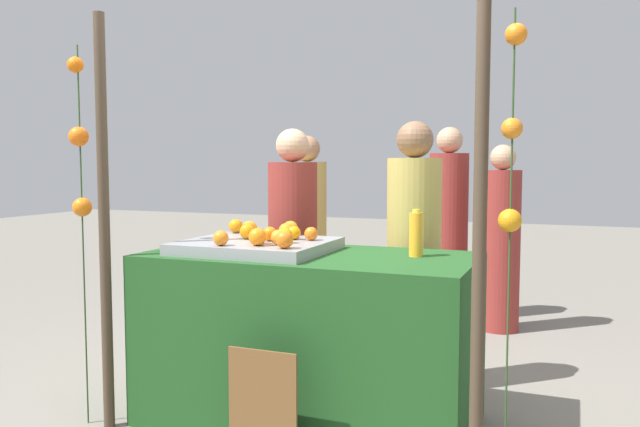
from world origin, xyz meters
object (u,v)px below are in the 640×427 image
at_px(orange_0, 284,235).
at_px(orange_1, 311,234).
at_px(stall_counter, 309,338).
at_px(chalkboard_sign, 263,413).
at_px(juice_bottle, 416,234).
at_px(vendor_right, 414,266).
at_px(vendor_left, 293,260).

height_order(orange_0, orange_1, orange_0).
distance_m(stall_counter, chalkboard_sign, 0.63).
bearing_deg(orange_0, juice_bottle, 17.05).
distance_m(chalkboard_sign, vendor_right, 1.42).
distance_m(stall_counter, orange_1, 0.55).
bearing_deg(orange_0, stall_counter, 40.13).
distance_m(orange_0, orange_1, 0.18).
relative_size(stall_counter, orange_0, 20.66).
xyz_separation_m(chalkboard_sign, vendor_left, (-0.45, 1.31, 0.47)).
relative_size(stall_counter, orange_1, 23.55).
relative_size(stall_counter, juice_bottle, 7.10).
bearing_deg(orange_0, vendor_right, 57.31).
xyz_separation_m(orange_1, juice_bottle, (0.56, 0.03, 0.02)).
xyz_separation_m(vendor_left, vendor_right, (0.81, -0.03, 0.01)).
bearing_deg(vendor_right, vendor_left, 178.16).
distance_m(orange_0, juice_bottle, 0.67).
bearing_deg(stall_counter, orange_0, -139.87).
relative_size(orange_1, vendor_right, 0.04).
xyz_separation_m(juice_bottle, chalkboard_sign, (-0.50, -0.72, -0.74)).
bearing_deg(vendor_right, stall_counter, -119.81).
relative_size(juice_bottle, vendor_right, 0.15).
bearing_deg(orange_1, vendor_right, 55.38).
xyz_separation_m(orange_0, chalkboard_sign, (0.14, -0.52, -0.73)).
bearing_deg(vendor_right, juice_bottle, -75.41).
height_order(juice_bottle, vendor_right, vendor_right).
bearing_deg(vendor_right, chalkboard_sign, -105.45).
distance_m(chalkboard_sign, vendor_left, 1.46).
bearing_deg(vendor_left, orange_1, -58.00).
height_order(juice_bottle, vendor_left, vendor_left).
xyz_separation_m(juice_bottle, vendor_left, (-0.95, 0.60, -0.27)).
relative_size(chalkboard_sign, vendor_left, 0.36).
bearing_deg(chalkboard_sign, stall_counter, 93.34).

